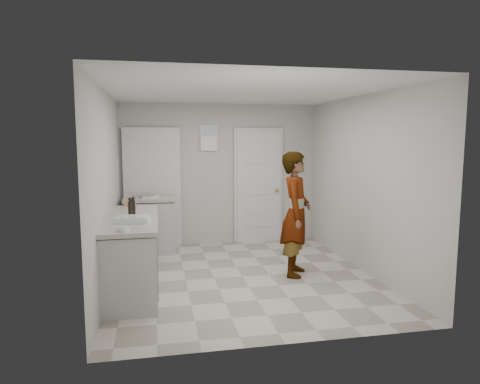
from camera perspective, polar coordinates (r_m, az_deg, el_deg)
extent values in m
plane|color=gray|center=(6.01, 0.30, -11.19)|extent=(4.00, 4.00, 0.00)
plane|color=#B1AEA7|center=(7.70, -2.68, 2.36)|extent=(3.50, 0.00, 3.50)
plane|color=#B1AEA7|center=(3.82, 6.33, -2.55)|extent=(3.50, 0.00, 3.50)
plane|color=#B1AEA7|center=(5.66, -17.32, 0.32)|extent=(0.00, 4.00, 4.00)
plane|color=#B1AEA7|center=(6.33, 16.03, 1.05)|extent=(0.00, 4.00, 4.00)
plane|color=silver|center=(5.74, 0.32, 13.23)|extent=(4.00, 4.00, 0.00)
cube|color=silver|center=(7.80, 2.51, 0.57)|extent=(0.80, 0.05, 2.00)
cube|color=silver|center=(7.82, 2.46, 0.81)|extent=(0.90, 0.04, 2.10)
sphere|color=#B49745|center=(7.84, 4.93, 0.22)|extent=(0.07, 0.07, 0.07)
cube|color=white|center=(7.62, -4.17, 7.19)|extent=(0.30, 0.02, 0.45)
cube|color=black|center=(7.61, -11.60, 0.42)|extent=(0.90, 0.05, 2.04)
cube|color=silver|center=(7.58, -11.60, 0.47)|extent=(0.98, 0.02, 2.10)
cube|color=beige|center=(5.59, -14.13, -8.22)|extent=(0.60, 1.90, 0.86)
cube|color=black|center=(5.71, -14.01, -12.00)|extent=(0.56, 1.86, 0.08)
cube|color=#AAA69B|center=(5.49, -14.28, -3.48)|extent=(0.64, 1.96, 0.05)
cube|color=beige|center=(7.29, -11.89, -4.58)|extent=(0.80, 0.55, 0.86)
cube|color=black|center=(7.38, -11.81, -7.54)|extent=(0.75, 0.54, 0.08)
cube|color=#AAA69B|center=(7.21, -11.99, -0.92)|extent=(0.84, 0.61, 0.05)
imported|color=silver|center=(5.95, 7.46, -2.91)|extent=(0.63, 0.74, 1.72)
cube|color=#98754C|center=(6.31, -14.82, -1.18)|extent=(0.10, 0.05, 0.16)
cylinder|color=#A2815C|center=(6.10, -13.87, -1.83)|extent=(0.05, 0.05, 0.07)
cylinder|color=black|center=(5.53, -14.41, -2.16)|extent=(0.06, 0.06, 0.19)
sphere|color=black|center=(5.51, -14.45, -0.93)|extent=(0.05, 0.05, 0.05)
cylinder|color=black|center=(5.58, -14.03, -2.03)|extent=(0.05, 0.05, 0.19)
sphere|color=black|center=(5.57, -14.07, -0.81)|extent=(0.04, 0.04, 0.04)
cube|color=silver|center=(5.14, -14.08, -3.52)|extent=(0.42, 0.33, 0.07)
cube|color=white|center=(5.14, -14.08, -3.61)|extent=(0.36, 0.27, 0.05)
cylinder|color=silver|center=(4.65, -15.29, -4.79)|extent=(0.13, 0.13, 0.05)
sphere|color=white|center=(4.64, -15.54, -4.82)|extent=(0.04, 0.04, 0.04)
sphere|color=white|center=(4.66, -15.03, -4.76)|extent=(0.04, 0.04, 0.04)
cube|color=white|center=(7.26, -11.79, -0.61)|extent=(0.28, 0.34, 0.01)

